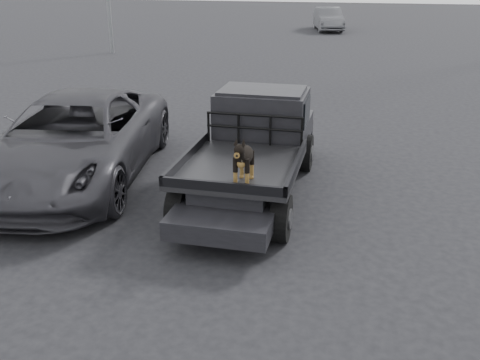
% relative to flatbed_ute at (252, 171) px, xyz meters
% --- Properties ---
extents(ground, '(120.00, 120.00, 0.00)m').
position_rel_flatbed_ute_xyz_m(ground, '(-0.36, -1.67, -0.46)').
color(ground, black).
rests_on(ground, ground).
extents(flatbed_ute, '(2.00, 5.40, 0.92)m').
position_rel_flatbed_ute_xyz_m(flatbed_ute, '(0.00, 0.00, 0.00)').
color(flatbed_ute, black).
rests_on(flatbed_ute, ground).
extents(ute_cab, '(1.72, 1.30, 0.88)m').
position_rel_flatbed_ute_xyz_m(ute_cab, '(0.00, 0.95, 0.90)').
color(ute_cab, black).
rests_on(ute_cab, flatbed_ute).
extents(headache_rack, '(1.80, 0.08, 0.55)m').
position_rel_flatbed_ute_xyz_m(headache_rack, '(0.00, 0.20, 0.74)').
color(headache_rack, black).
rests_on(headache_rack, flatbed_ute).
extents(dog, '(0.32, 0.60, 0.74)m').
position_rel_flatbed_ute_xyz_m(dog, '(0.24, -1.69, 0.83)').
color(dog, black).
rests_on(dog, flatbed_ute).
extents(parked_suv, '(3.65, 6.31, 1.65)m').
position_rel_flatbed_ute_xyz_m(parked_suv, '(-3.56, -0.04, 0.37)').
color(parked_suv, '#313035').
rests_on(parked_suv, ground).
extents(distant_car_a, '(2.49, 4.67, 1.46)m').
position_rel_flatbed_ute_xyz_m(distant_car_a, '(-0.80, 28.14, 0.27)').
color(distant_car_a, '#4E4F53').
rests_on(distant_car_a, ground).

